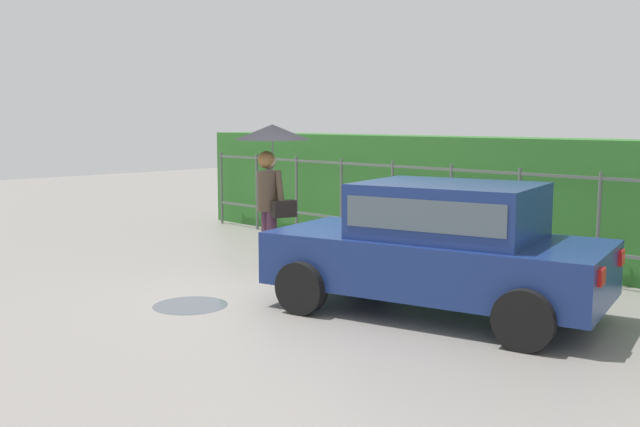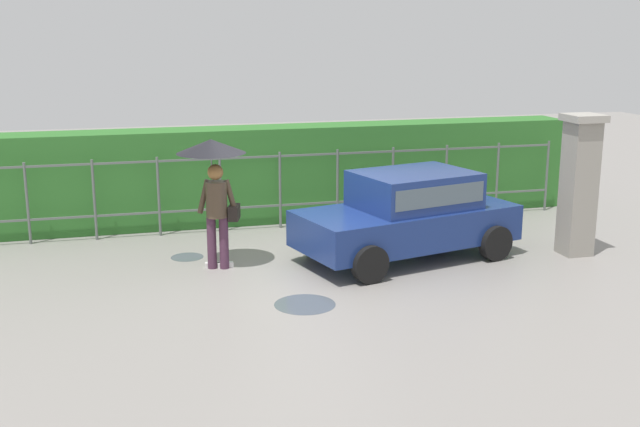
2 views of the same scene
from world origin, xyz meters
name	(u,v)px [view 2 (image 2 of 2)]	position (x,y,z in m)	size (l,w,h in m)	color
ground_plane	(303,273)	(0.00, 0.00, 0.00)	(40.00, 40.00, 0.00)	gray
car	(409,212)	(1.94, 0.40, 0.80)	(3.99, 2.56, 1.48)	navy
pedestrian	(214,169)	(-1.29, 0.71, 1.63)	(1.11, 1.11, 2.10)	#47283D
gate_pillar	(579,184)	(4.81, -0.12, 1.24)	(0.60, 0.60, 2.42)	gray
fence_section	(280,186)	(0.27, 2.97, 0.82)	(11.63, 0.05, 1.50)	#59605B
hedge_row	(273,174)	(0.27, 3.69, 0.95)	(12.58, 0.90, 1.90)	#2D6B28
puddle_near	(305,304)	(-0.32, -1.40, 0.00)	(0.88, 0.88, 0.00)	#4C545B
puddle_far	(187,257)	(-1.70, 1.40, 0.00)	(0.56, 0.56, 0.00)	#4C545B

